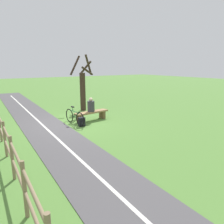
% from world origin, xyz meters
% --- Properties ---
extents(ground_plane, '(80.00, 80.00, 0.00)m').
position_xyz_m(ground_plane, '(0.00, 0.00, 0.00)').
color(ground_plane, '#548438').
extents(paved_path, '(2.48, 36.02, 0.02)m').
position_xyz_m(paved_path, '(1.33, 4.00, 0.01)').
color(paved_path, '#4C494C').
rests_on(paved_path, ground_plane).
extents(path_centre_line, '(0.52, 32.00, 0.00)m').
position_xyz_m(path_centre_line, '(1.33, 4.00, 0.02)').
color(path_centre_line, silver).
rests_on(path_centre_line, paved_path).
extents(bench, '(1.91, 0.66, 0.48)m').
position_xyz_m(bench, '(-1.16, 0.12, 0.34)').
color(bench, '#937047').
rests_on(bench, ground_plane).
extents(person_seated, '(0.41, 0.41, 0.73)m').
position_xyz_m(person_seated, '(-1.13, 0.12, 0.79)').
color(person_seated, '#38383D').
rests_on(person_seated, bench).
extents(bicycle, '(0.26, 1.69, 0.87)m').
position_xyz_m(bicycle, '(-0.12, 0.32, 0.37)').
color(bicycle, black).
rests_on(bicycle, ground_plane).
extents(backpack, '(0.29, 0.26, 0.42)m').
position_xyz_m(backpack, '(-0.27, 0.80, 0.21)').
color(backpack, black).
rests_on(backpack, ground_plane).
extents(fence_roadside, '(0.16, 11.24, 1.16)m').
position_xyz_m(fence_roadside, '(3.16, 1.77, 0.68)').
color(fence_roadside, '#847051').
rests_on(fence_roadside, ground_plane).
extents(tree_mid_field, '(1.44, 1.45, 3.46)m').
position_xyz_m(tree_mid_field, '(-1.89, -2.40, 1.50)').
color(tree_mid_field, '#38281E').
rests_on(tree_mid_field, ground_plane).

